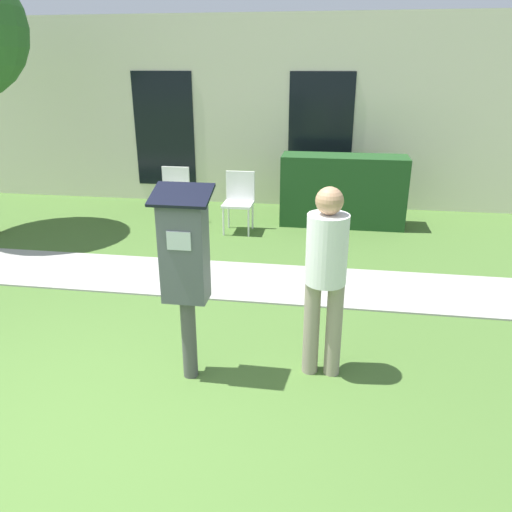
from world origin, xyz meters
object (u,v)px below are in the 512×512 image
(outdoor_chair_middle, at_px, (239,197))
(person_standing, at_px, (326,269))
(parking_meter, at_px, (185,261))
(outdoor_chair_left, at_px, (174,191))

(outdoor_chair_middle, bearing_deg, person_standing, -80.16)
(person_standing, bearing_deg, parking_meter, 175.10)
(person_standing, bearing_deg, outdoor_chair_left, 106.28)
(parking_meter, bearing_deg, person_standing, 11.37)
(parking_meter, height_order, person_standing, parking_meter)
(parking_meter, distance_m, outdoor_chair_middle, 3.91)
(outdoor_chair_left, bearing_deg, person_standing, -35.82)
(person_standing, height_order, outdoor_chair_left, person_standing)
(parking_meter, bearing_deg, outdoor_chair_left, 108.95)
(parking_meter, relative_size, person_standing, 1.01)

